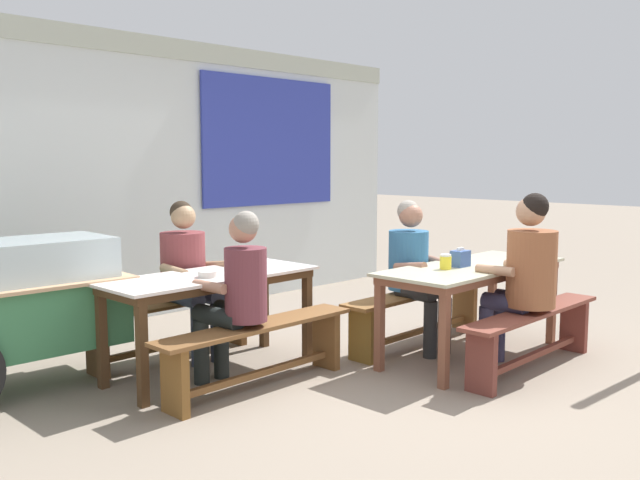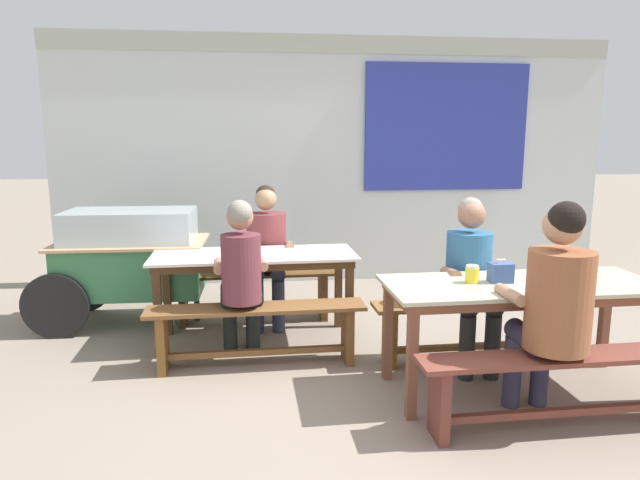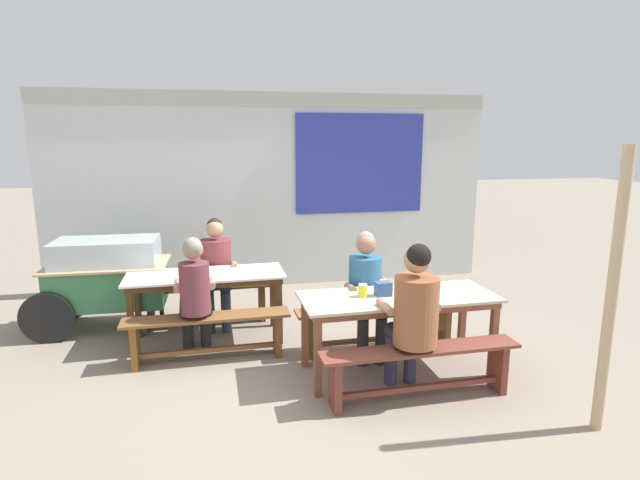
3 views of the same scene
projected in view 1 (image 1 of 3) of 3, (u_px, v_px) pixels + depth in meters
The scene contains 16 objects.
ground_plane at pixel (395, 372), 5.05m from camera, with size 40.00×40.00×0.00m, color gray.
backdrop_wall at pixel (176, 171), 6.98m from camera, with size 6.34×0.23×2.77m.
dining_table_far at pixel (211, 285), 4.97m from camera, with size 1.65×0.66×0.74m.
dining_table_near at pixel (473, 274), 5.38m from camera, with size 1.79×0.72×0.74m.
bench_far_back at pixel (172, 321), 5.37m from camera, with size 1.52×0.32×0.46m.
bench_far_front at pixel (258, 345), 4.65m from camera, with size 1.60×0.30×0.46m.
bench_near_back at pixel (418, 308), 5.79m from camera, with size 1.71×0.30×0.46m.
bench_near_front at pixel (533, 330), 5.06m from camera, with size 1.69×0.28×0.46m.
food_cart at pixel (23, 300), 4.63m from camera, with size 1.67×0.81×1.03m.
person_near_front at pixel (525, 270), 5.00m from camera, with size 0.47×0.55×1.33m.
person_left_back_turned at pixel (237, 291), 4.59m from camera, with size 0.41×0.58×1.24m.
person_right_near_table at pixel (414, 265), 5.59m from camera, with size 0.46×0.54×1.24m.
person_center_facing at pixel (187, 269), 5.37m from camera, with size 0.47×0.56×1.25m.
tissue_box at pixel (460, 258), 5.29m from camera, with size 0.14×0.10×0.15m.
condiment_jar at pixel (446, 262), 5.16m from camera, with size 0.09×0.09×0.12m.
soup_bowl at pixel (208, 274), 4.82m from camera, with size 0.14×0.14×0.04m, color silver.
Camera 1 is at (-3.86, -3.08, 1.57)m, focal length 38.12 mm.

